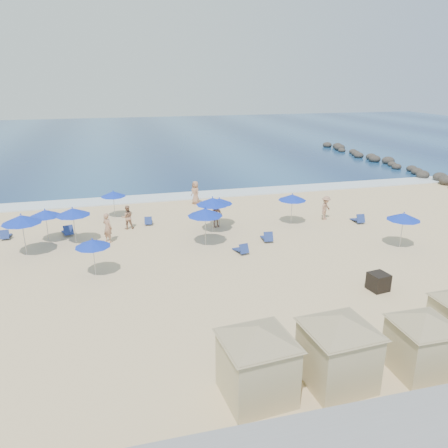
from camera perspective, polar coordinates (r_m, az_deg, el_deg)
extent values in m
plane|color=beige|center=(24.02, 4.06, -5.53)|extent=(160.00, 160.00, 0.00)
cube|color=navy|center=(76.68, -9.31, 11.10)|extent=(160.00, 80.00, 0.06)
cube|color=white|center=(38.19, -3.33, 3.80)|extent=(160.00, 2.50, 0.08)
cube|color=gray|center=(14.03, 22.92, -24.52)|extent=(160.00, 2.20, 1.10)
ellipsoid|color=#292422|center=(47.14, 27.11, 5.09)|extent=(1.48, 1.48, 0.96)
ellipsoid|color=#292422|center=(48.55, 26.39, 5.52)|extent=(1.40, 1.40, 0.91)
ellipsoid|color=#292422|center=(49.14, 24.52, 5.89)|extent=(1.32, 1.32, 0.86)
ellipsoid|color=#292422|center=(50.59, 23.91, 6.27)|extent=(1.24, 1.24, 0.81)
ellipsoid|color=#292422|center=(52.04, 23.32, 6.63)|extent=(1.16, 1.16, 0.75)
ellipsoid|color=#292422|center=(52.72, 21.61, 6.96)|extent=(1.08, 1.08, 0.70)
ellipsoid|color=#292422|center=(54.19, 21.11, 7.28)|extent=(1.00, 1.00, 0.65)
ellipsoid|color=#292422|center=(55.64, 20.65, 7.74)|extent=(1.48, 1.48, 0.96)
ellipsoid|color=#292422|center=(56.39, 19.08, 8.03)|extent=(1.40, 1.40, 0.91)
ellipsoid|color=#292422|center=(57.89, 18.67, 8.30)|extent=(1.32, 1.32, 0.86)
ellipsoid|color=#292422|center=(58.70, 17.18, 8.56)|extent=(1.24, 1.24, 0.81)
ellipsoid|color=#292422|center=(60.21, 16.84, 8.80)|extent=(1.16, 1.16, 0.75)
ellipsoid|color=#292422|center=(61.73, 16.51, 9.04)|extent=(1.08, 1.08, 0.70)
ellipsoid|color=#292422|center=(62.59, 15.14, 9.26)|extent=(1.00, 1.00, 0.65)
ellipsoid|color=#292422|center=(64.09, 14.87, 9.61)|extent=(1.48, 1.48, 0.96)
ellipsoid|color=#292422|center=(65.62, 14.60, 9.81)|extent=(1.40, 1.40, 0.91)
ellipsoid|color=#292422|center=(66.53, 13.33, 10.01)|extent=(1.32, 1.32, 0.86)
cube|color=black|center=(22.54, 19.51, -7.12)|extent=(0.98, 0.98, 0.86)
cube|color=tan|center=(14.64, 4.30, -18.32)|extent=(2.25, 2.25, 2.07)
cube|color=#978662|center=(14.04, 4.40, -14.95)|extent=(2.37, 2.37, 0.08)
pyramid|color=#978662|center=(13.76, 4.46, -13.15)|extent=(4.51, 4.51, 0.52)
cube|color=tan|center=(15.58, 14.59, -16.38)|extent=(2.22, 2.22, 2.07)
cube|color=#978662|center=(15.02, 14.92, -13.12)|extent=(2.33, 2.33, 0.08)
pyramid|color=#978662|center=(14.76, 15.09, -11.41)|extent=(4.53, 4.53, 0.52)
cube|color=tan|center=(17.10, 24.33, -14.56)|extent=(1.86, 1.86, 1.85)
cube|color=#978662|center=(16.64, 24.76, -11.88)|extent=(1.95, 1.95, 0.07)
pyramid|color=#978662|center=(16.42, 24.98, -10.48)|extent=(4.05, 4.05, 0.46)
cylinder|color=#A5A8AD|center=(29.27, -22.08, -0.57)|extent=(0.05, 0.05, 1.73)
cone|color=#112EB9|center=(28.98, -22.33, 1.34)|extent=(1.91, 1.91, 0.41)
sphere|color=#112EB9|center=(28.91, -22.39, 1.81)|extent=(0.07, 0.07, 0.07)
cylinder|color=#A5A8AD|center=(27.56, -24.62, -1.77)|extent=(0.05, 0.05, 2.01)
cone|color=#112EB9|center=(27.20, -24.96, 0.58)|extent=(2.22, 2.22, 0.48)
sphere|color=#112EB9|center=(27.12, -25.04, 1.17)|extent=(0.08, 0.08, 0.08)
cylinder|color=#A5A8AD|center=(28.41, -18.93, -0.61)|extent=(0.05, 0.05, 1.88)
cone|color=#112EB9|center=(28.08, -19.16, 1.53)|extent=(2.07, 2.07, 0.44)
sphere|color=#112EB9|center=(28.01, -19.22, 2.06)|extent=(0.08, 0.08, 0.08)
cylinder|color=#A5A8AD|center=(23.60, -16.58, -4.59)|extent=(0.04, 0.04, 1.64)
cone|color=#112EB9|center=(23.24, -16.80, -2.39)|extent=(1.81, 1.81, 0.39)
sphere|color=#112EB9|center=(23.16, -16.85, -1.85)|extent=(0.07, 0.07, 0.07)
cylinder|color=#A5A8AD|center=(32.97, -14.14, 2.23)|extent=(0.04, 0.04, 1.62)
cone|color=#112EB9|center=(32.72, -14.27, 3.84)|extent=(1.79, 1.79, 0.38)
sphere|color=#112EB9|center=(32.66, -14.31, 4.24)|extent=(0.07, 0.07, 0.07)
cylinder|color=#A5A8AD|center=(28.80, -1.48, 0.78)|extent=(0.05, 0.05, 1.95)
cone|color=#112EB9|center=(28.47, -1.50, 2.99)|extent=(2.16, 2.16, 0.46)
sphere|color=#112EB9|center=(28.40, -1.50, 3.54)|extent=(0.08, 0.08, 0.08)
cylinder|color=#A5A8AD|center=(26.59, -2.45, -0.81)|extent=(0.05, 0.05, 1.93)
cone|color=#112EB9|center=(26.23, -2.49, 1.55)|extent=(2.14, 2.14, 0.46)
sphere|color=#112EB9|center=(26.15, -2.50, 2.14)|extent=(0.08, 0.08, 0.08)
cylinder|color=#A5A8AD|center=(30.03, -0.62, 1.23)|extent=(0.04, 0.04, 1.65)
cone|color=#112EB9|center=(29.75, -0.63, 3.03)|extent=(1.82, 1.82, 0.39)
sphere|color=#112EB9|center=(29.69, -0.63, 3.47)|extent=(0.07, 0.07, 0.07)
cylinder|color=#A5A8AD|center=(30.88, 8.82, 1.60)|extent=(0.05, 0.05, 1.76)
cone|color=#112EB9|center=(30.59, 8.91, 3.47)|extent=(1.94, 1.94, 0.42)
sphere|color=#112EB9|center=(30.52, 8.94, 3.93)|extent=(0.07, 0.07, 0.07)
cylinder|color=#A5A8AD|center=(28.37, 22.16, -1.11)|extent=(0.05, 0.05, 1.78)
cone|color=#112EB9|center=(28.06, 22.42, 0.91)|extent=(1.97, 1.97, 0.42)
sphere|color=#112EB9|center=(27.99, 22.48, 1.42)|extent=(0.08, 0.08, 0.08)
cube|color=navy|center=(31.36, -26.56, -1.34)|extent=(0.57, 1.16, 0.32)
cube|color=navy|center=(30.84, -26.77, -1.23)|extent=(0.55, 0.33, 0.56)
cube|color=navy|center=(30.51, -19.79, -0.92)|extent=(0.91, 1.40, 0.35)
cube|color=navy|center=(29.92, -19.66, -0.75)|extent=(0.67, 0.49, 0.62)
cube|color=navy|center=(31.22, -9.83, 0.33)|extent=(0.63, 1.13, 0.30)
cube|color=navy|center=(30.73, -9.88, 0.45)|extent=(0.54, 0.35, 0.52)
cube|color=navy|center=(25.81, 2.14, -3.35)|extent=(0.74, 1.23, 0.32)
cube|color=navy|center=(25.33, 2.65, -3.23)|extent=(0.59, 0.41, 0.56)
cube|color=navy|center=(27.80, 5.56, -1.76)|extent=(0.71, 1.28, 0.34)
cube|color=navy|center=(27.24, 5.83, -1.65)|extent=(0.61, 0.40, 0.59)
cube|color=navy|center=(32.54, 17.00, 0.56)|extent=(0.68, 1.26, 0.34)
cube|color=navy|center=(32.04, 17.44, 0.70)|extent=(0.60, 0.38, 0.59)
imported|color=tan|center=(28.05, -14.96, -0.46)|extent=(0.79, 0.81, 1.88)
imported|color=tan|center=(30.23, -12.52, 0.88)|extent=(0.84, 0.67, 1.64)
imported|color=tan|center=(29.89, -1.06, 1.11)|extent=(1.01, 0.58, 1.62)
imported|color=tan|center=(32.30, 13.15, 2.08)|extent=(1.28, 1.21, 1.74)
imported|color=tan|center=(35.45, -3.76, 4.12)|extent=(0.91, 1.08, 1.89)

